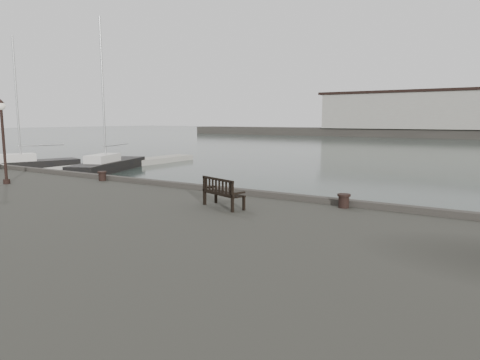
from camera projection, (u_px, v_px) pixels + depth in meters
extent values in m
plane|color=black|center=(227.00, 234.00, 15.33)|extent=(400.00, 400.00, 0.00)
cube|color=#9C9B91|center=(90.00, 168.00, 34.24)|extent=(2.00, 24.00, 0.50)
cube|color=#383530|center=(465.00, 134.00, 92.22)|extent=(140.00, 8.00, 2.00)
cube|color=#9C9B91|center=(427.00, 111.00, 95.74)|extent=(46.00, 9.00, 8.00)
cube|color=black|center=(428.00, 91.00, 95.14)|extent=(48.00, 9.50, 0.60)
cube|color=black|center=(224.00, 194.00, 12.34)|extent=(1.55, 0.95, 0.04)
cube|color=black|center=(218.00, 187.00, 12.18)|extent=(1.40, 0.53, 0.44)
cube|color=black|center=(224.00, 201.00, 12.37)|extent=(1.44, 0.85, 0.40)
cylinder|color=black|center=(102.00, 176.00, 17.78)|extent=(0.38, 0.38, 0.39)
cylinder|color=black|center=(344.00, 201.00, 12.32)|extent=(0.45, 0.45, 0.40)
cylinder|color=black|center=(4.00, 146.00, 16.73)|extent=(0.11, 0.11, 2.96)
cylinder|color=black|center=(7.00, 181.00, 16.92)|extent=(0.26, 0.26, 0.18)
sphere|color=silver|center=(1.00, 106.00, 16.51)|extent=(0.33, 0.33, 0.33)
cone|color=black|center=(0.00, 101.00, 16.48)|extent=(0.28, 0.28, 0.17)
cube|color=black|center=(27.00, 170.00, 34.32)|extent=(4.41, 8.16, 1.40)
cube|color=silver|center=(26.00, 157.00, 34.18)|extent=(2.16, 3.06, 0.60)
cylinder|color=#B2B5B7|center=(22.00, 100.00, 33.54)|extent=(0.16, 0.16, 9.65)
cube|color=black|center=(109.00, 170.00, 34.18)|extent=(5.37, 9.31, 1.40)
cube|color=silver|center=(109.00, 157.00, 34.03)|extent=(2.51, 3.51, 0.60)
cylinder|color=#B2B5B7|center=(106.00, 91.00, 33.31)|extent=(0.16, 0.16, 10.97)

